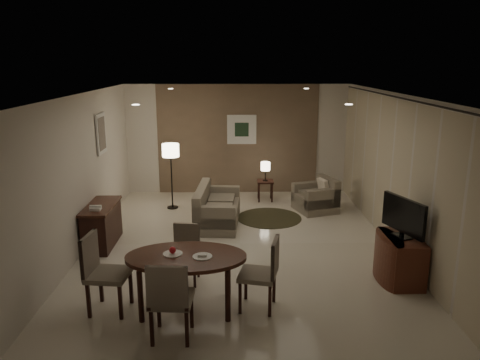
{
  "coord_description": "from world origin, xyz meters",
  "views": [
    {
      "loc": [
        -0.14,
        -7.99,
        3.24
      ],
      "look_at": [
        0.0,
        0.2,
        1.15
      ],
      "focal_mm": 35.0,
      "sensor_mm": 36.0,
      "label": 1
    }
  ],
  "objects_px": {
    "console_desk": "(102,225)",
    "chair_left": "(109,274)",
    "dining_table": "(187,282)",
    "chair_near": "(172,298)",
    "armchair": "(315,195)",
    "side_table": "(265,191)",
    "chair_far": "(185,255)",
    "sofa": "(218,206)",
    "tv_cabinet": "(401,259)",
    "floor_lamp": "(172,176)",
    "chair_right": "(258,274)"
  },
  "relations": [
    {
      "from": "console_desk",
      "to": "chair_left",
      "type": "distance_m",
      "value": 2.42
    },
    {
      "from": "dining_table",
      "to": "chair_near",
      "type": "bearing_deg",
      "value": -99.35
    },
    {
      "from": "armchair",
      "to": "side_table",
      "type": "xyz_separation_m",
      "value": [
        -1.05,
        0.81,
        -0.13
      ]
    },
    {
      "from": "chair_far",
      "to": "sofa",
      "type": "relative_size",
      "value": 0.53
    },
    {
      "from": "tv_cabinet",
      "to": "dining_table",
      "type": "bearing_deg",
      "value": -166.43
    },
    {
      "from": "armchair",
      "to": "side_table",
      "type": "height_order",
      "value": "armchair"
    },
    {
      "from": "dining_table",
      "to": "chair_left",
      "type": "distance_m",
      "value": 1.03
    },
    {
      "from": "chair_left",
      "to": "console_desk",
      "type": "bearing_deg",
      "value": 23.6
    },
    {
      "from": "armchair",
      "to": "floor_lamp",
      "type": "relative_size",
      "value": 0.56
    },
    {
      "from": "dining_table",
      "to": "chair_right",
      "type": "relative_size",
      "value": 1.62
    },
    {
      "from": "console_desk",
      "to": "tv_cabinet",
      "type": "relative_size",
      "value": 1.33
    },
    {
      "from": "chair_right",
      "to": "side_table",
      "type": "height_order",
      "value": "chair_right"
    },
    {
      "from": "chair_far",
      "to": "chair_right",
      "type": "xyz_separation_m",
      "value": [
        1.05,
        -0.78,
        0.06
      ]
    },
    {
      "from": "tv_cabinet",
      "to": "chair_near",
      "type": "height_order",
      "value": "chair_near"
    },
    {
      "from": "armchair",
      "to": "floor_lamp",
      "type": "distance_m",
      "value": 3.22
    },
    {
      "from": "chair_far",
      "to": "chair_right",
      "type": "height_order",
      "value": "chair_right"
    },
    {
      "from": "console_desk",
      "to": "chair_right",
      "type": "bearing_deg",
      "value": -40.35
    },
    {
      "from": "sofa",
      "to": "side_table",
      "type": "xyz_separation_m",
      "value": [
        1.08,
        1.62,
        -0.14
      ]
    },
    {
      "from": "tv_cabinet",
      "to": "dining_table",
      "type": "height_order",
      "value": "dining_table"
    },
    {
      "from": "side_table",
      "to": "chair_left",
      "type": "bearing_deg",
      "value": -115.65
    },
    {
      "from": "chair_near",
      "to": "chair_far",
      "type": "relative_size",
      "value": 1.19
    },
    {
      "from": "chair_left",
      "to": "sofa",
      "type": "distance_m",
      "value": 3.66
    },
    {
      "from": "tv_cabinet",
      "to": "sofa",
      "type": "bearing_deg",
      "value": 137.56
    },
    {
      "from": "side_table",
      "to": "dining_table",
      "type": "bearing_deg",
      "value": -105.7
    },
    {
      "from": "console_desk",
      "to": "chair_left",
      "type": "relative_size",
      "value": 1.13
    },
    {
      "from": "dining_table",
      "to": "chair_right",
      "type": "xyz_separation_m",
      "value": [
        0.95,
        -0.02,
        0.12
      ]
    },
    {
      "from": "sofa",
      "to": "dining_table",
      "type": "bearing_deg",
      "value": 178.48
    },
    {
      "from": "chair_near",
      "to": "chair_right",
      "type": "distance_m",
      "value": 1.25
    },
    {
      "from": "chair_near",
      "to": "chair_far",
      "type": "height_order",
      "value": "chair_near"
    },
    {
      "from": "dining_table",
      "to": "side_table",
      "type": "bearing_deg",
      "value": 74.3
    },
    {
      "from": "chair_near",
      "to": "chair_far",
      "type": "xyz_separation_m",
      "value": [
        0.01,
        1.45,
        -0.08
      ]
    },
    {
      "from": "dining_table",
      "to": "chair_far",
      "type": "bearing_deg",
      "value": 97.4
    },
    {
      "from": "chair_right",
      "to": "armchair",
      "type": "distance_m",
      "value": 4.45
    },
    {
      "from": "console_desk",
      "to": "chair_far",
      "type": "distance_m",
      "value": 2.22
    },
    {
      "from": "chair_right",
      "to": "floor_lamp",
      "type": "relative_size",
      "value": 0.67
    },
    {
      "from": "chair_right",
      "to": "chair_near",
      "type": "bearing_deg",
      "value": -44.91
    },
    {
      "from": "tv_cabinet",
      "to": "chair_left",
      "type": "distance_m",
      "value": 4.25
    },
    {
      "from": "chair_near",
      "to": "floor_lamp",
      "type": "bearing_deg",
      "value": -80.14
    },
    {
      "from": "console_desk",
      "to": "chair_right",
      "type": "height_order",
      "value": "chair_right"
    },
    {
      "from": "dining_table",
      "to": "chair_near",
      "type": "distance_m",
      "value": 0.71
    },
    {
      "from": "sofa",
      "to": "floor_lamp",
      "type": "relative_size",
      "value": 1.11
    },
    {
      "from": "chair_left",
      "to": "chair_right",
      "type": "height_order",
      "value": "chair_left"
    },
    {
      "from": "sofa",
      "to": "floor_lamp",
      "type": "bearing_deg",
      "value": 48.61
    },
    {
      "from": "console_desk",
      "to": "chair_near",
      "type": "relative_size",
      "value": 1.17
    },
    {
      "from": "chair_near",
      "to": "chair_left",
      "type": "bearing_deg",
      "value": -32.37
    },
    {
      "from": "console_desk",
      "to": "tv_cabinet",
      "type": "distance_m",
      "value": 5.11
    },
    {
      "from": "chair_left",
      "to": "armchair",
      "type": "xyz_separation_m",
      "value": [
        3.47,
        4.22,
        -0.16
      ]
    },
    {
      "from": "chair_far",
      "to": "chair_right",
      "type": "distance_m",
      "value": 1.3
    },
    {
      "from": "dining_table",
      "to": "chair_near",
      "type": "xyz_separation_m",
      "value": [
        -0.11,
        -0.69,
        0.14
      ]
    },
    {
      "from": "floor_lamp",
      "to": "tv_cabinet",
      "type": "bearing_deg",
      "value": -43.25
    }
  ]
}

